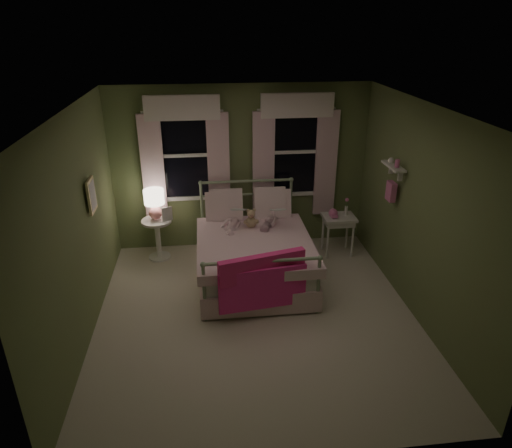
{
  "coord_description": "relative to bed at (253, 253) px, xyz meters",
  "views": [
    {
      "loc": [
        -0.56,
        -4.78,
        3.48
      ],
      "look_at": [
        0.07,
        0.63,
        1.0
      ],
      "focal_mm": 32.0,
      "sensor_mm": 36.0,
      "label": 1
    }
  ],
  "objects": [
    {
      "name": "bed",
      "position": [
        0.0,
        0.0,
        0.0
      ],
      "size": [
        1.58,
        2.04,
        1.18
      ],
      "color": "white",
      "rests_on": "ground"
    },
    {
      "name": "nightstand_left",
      "position": [
        -1.41,
        0.74,
        0.03
      ],
      "size": [
        0.46,
        0.46,
        0.65
      ],
      "color": "white",
      "rests_on": "ground"
    },
    {
      "name": "pink_toy",
      "position": [
        1.31,
        0.55,
        0.32
      ],
      "size": [
        0.14,
        0.18,
        0.14
      ],
      "color": "pink",
      "rests_on": "nightstand_right"
    },
    {
      "name": "book_nightstand",
      "position": [
        -1.31,
        0.66,
        0.27
      ],
      "size": [
        0.23,
        0.27,
        0.02
      ],
      "primitive_type": "imported",
      "rotation": [
        0.0,
        0.0,
        0.34
      ],
      "color": "beige",
      "rests_on": "nightstand_left"
    },
    {
      "name": "child_right",
      "position": [
        0.28,
        0.42,
        0.55
      ],
      "size": [
        0.44,
        0.39,
        0.74
      ],
      "primitive_type": "imported",
      "rotation": [
        0.0,
        0.0,
        2.76
      ],
      "color": "#F7D1DD",
      "rests_on": "bed"
    },
    {
      "name": "nightstand_right",
      "position": [
        1.41,
        0.56,
        0.17
      ],
      "size": [
        0.5,
        0.4,
        0.64
      ],
      "color": "white",
      "rests_on": "ground"
    },
    {
      "name": "table_lamp",
      "position": [
        -1.41,
        0.74,
        0.57
      ],
      "size": [
        0.3,
        0.3,
        0.47
      ],
      "color": "pink",
      "rests_on": "nightstand_left"
    },
    {
      "name": "pink_throw",
      "position": [
        0.0,
        -1.03,
        0.23
      ],
      "size": [
        1.1,
        0.37,
        0.71
      ],
      "color": "#F53081",
      "rests_on": "bed"
    },
    {
      "name": "framed_picture",
      "position": [
        -2.02,
        -0.37,
        1.12
      ],
      "size": [
        0.03,
        0.32,
        0.42
      ],
      "color": "beige",
      "rests_on": "room_shell"
    },
    {
      "name": "teddy_bear",
      "position": [
        0.0,
        0.26,
        0.41
      ],
      "size": [
        0.22,
        0.18,
        0.3
      ],
      "color": "tan",
      "rests_on": "bed"
    },
    {
      "name": "wall_shelf",
      "position": [
        1.83,
        -0.27,
        1.14
      ],
      "size": [
        0.15,
        0.5,
        0.6
      ],
      "color": "white",
      "rests_on": "room_shell"
    },
    {
      "name": "window_left",
      "position": [
        -0.92,
        1.06,
        1.24
      ],
      "size": [
        1.34,
        0.13,
        1.96
      ],
      "color": "black",
      "rests_on": "room_shell"
    },
    {
      "name": "window_right",
      "position": [
        0.78,
        1.06,
        1.24
      ],
      "size": [
        1.34,
        0.13,
        1.96
      ],
      "color": "black",
      "rests_on": "room_shell"
    },
    {
      "name": "bud_vase",
      "position": [
        1.53,
        0.61,
        0.41
      ],
      "size": [
        0.06,
        0.06,
        0.28
      ],
      "color": "white",
      "rests_on": "nightstand_right"
    },
    {
      "name": "book_left",
      "position": [
        -0.28,
        0.17,
        0.58
      ],
      "size": [
        0.22,
        0.16,
        0.26
      ],
      "primitive_type": "imported",
      "rotation": [
        1.22,
        0.0,
        -0.25
      ],
      "color": "beige",
      "rests_on": "child_left"
    },
    {
      "name": "child_left",
      "position": [
        -0.28,
        0.42,
        0.59
      ],
      "size": [
        0.32,
        0.23,
        0.82
      ],
      "primitive_type": "imported",
      "rotation": [
        0.0,
        0.0,
        3.01
      ],
      "color": "#F7D1DD",
      "rests_on": "bed"
    },
    {
      "name": "room_shell",
      "position": [
        -0.07,
        -0.97,
        0.92
      ],
      "size": [
        4.2,
        4.2,
        4.2
      ],
      "color": "beige",
      "rests_on": "ground"
    },
    {
      "name": "book_right",
      "position": [
        0.28,
        0.17,
        0.54
      ],
      "size": [
        0.2,
        0.12,
        0.26
      ],
      "primitive_type": "imported",
      "rotation": [
        1.22,
        0.0,
        0.05
      ],
      "color": "beige",
      "rests_on": "child_right"
    }
  ]
}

